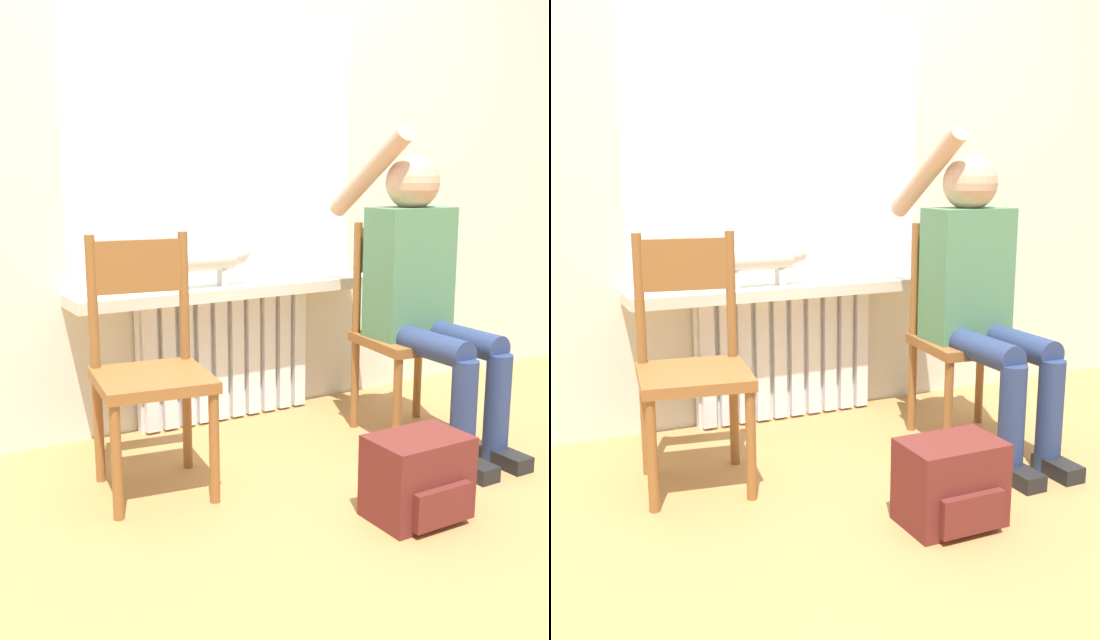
% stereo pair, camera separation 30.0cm
% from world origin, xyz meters
% --- Properties ---
extents(ground_plane, '(12.00, 12.00, 0.00)m').
position_xyz_m(ground_plane, '(0.00, 0.00, 0.00)').
color(ground_plane, '#B27F47').
extents(wall_with_window, '(7.00, 0.06, 2.70)m').
position_xyz_m(wall_with_window, '(0.00, 1.23, 1.35)').
color(wall_with_window, beige).
rests_on(wall_with_window, ground_plane).
extents(radiator, '(0.84, 0.08, 0.59)m').
position_xyz_m(radiator, '(0.00, 1.15, 0.29)').
color(radiator, white).
rests_on(radiator, ground_plane).
extents(windowsill, '(1.44, 0.24, 0.05)m').
position_xyz_m(windowsill, '(0.00, 1.08, 0.61)').
color(windowsill, beige).
rests_on(windowsill, radiator).
extents(window_glass, '(1.39, 0.01, 1.14)m').
position_xyz_m(window_glass, '(0.00, 1.20, 1.21)').
color(window_glass, white).
rests_on(window_glass, windowsill).
extents(chair_left, '(0.44, 0.44, 0.91)m').
position_xyz_m(chair_left, '(-0.58, 0.61, 0.46)').
color(chair_left, brown).
rests_on(chair_left, ground_plane).
extents(chair_right, '(0.43, 0.43, 0.91)m').
position_xyz_m(chair_right, '(0.59, 0.61, 0.46)').
color(chair_right, brown).
rests_on(chair_right, ground_plane).
extents(person, '(0.36, 0.99, 1.31)m').
position_xyz_m(person, '(0.58, 0.49, 0.67)').
color(person, navy).
rests_on(person, ground_plane).
extents(cat, '(0.52, 0.10, 0.21)m').
position_xyz_m(cat, '(-0.13, 1.05, 0.76)').
color(cat, silver).
rests_on(cat, windowsill).
extents(backpack, '(0.32, 0.25, 0.28)m').
position_xyz_m(backpack, '(0.09, -0.07, 0.14)').
color(backpack, maroon).
rests_on(backpack, ground_plane).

